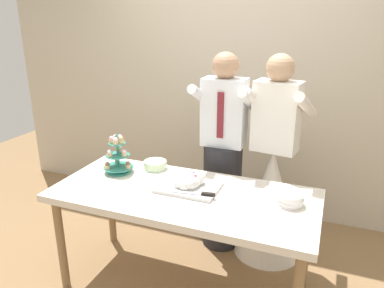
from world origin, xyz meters
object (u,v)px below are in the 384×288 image
(round_cake, at_px, (155,166))
(dessert_table, at_px, (183,202))
(plate_stack, at_px, (290,199))
(cupcake_stand, at_px, (118,156))
(person_groom, at_px, (223,164))
(main_cake_tray, at_px, (189,183))
(person_bride, at_px, (271,189))

(round_cake, bearing_deg, dessert_table, -38.44)
(dessert_table, height_order, plate_stack, plate_stack)
(round_cake, bearing_deg, cupcake_stand, -148.64)
(plate_stack, height_order, round_cake, plate_stack)
(dessert_table, relative_size, cupcake_stand, 5.90)
(dessert_table, xyz_separation_m, person_groom, (0.09, 0.65, 0.05))
(cupcake_stand, height_order, plate_stack, cupcake_stand)
(main_cake_tray, distance_m, person_bride, 0.80)
(round_cake, xyz_separation_m, person_groom, (0.44, 0.37, -0.06))
(person_groom, bearing_deg, plate_stack, -42.38)
(main_cake_tray, bearing_deg, round_cake, 149.90)
(plate_stack, distance_m, person_groom, 0.83)
(dessert_table, height_order, cupcake_stand, cupcake_stand)
(round_cake, xyz_separation_m, person_bride, (0.85, 0.38, -0.23))
(cupcake_stand, height_order, person_groom, person_groom)
(plate_stack, distance_m, round_cake, 1.07)
(dessert_table, distance_m, person_bride, 0.84)
(dessert_table, relative_size, round_cake, 7.50)
(person_groom, height_order, person_bride, same)
(plate_stack, bearing_deg, round_cake, 169.75)
(round_cake, bearing_deg, person_groom, 40.00)
(main_cake_tray, height_order, round_cake, main_cake_tray)
(cupcake_stand, relative_size, main_cake_tray, 0.70)
(person_groom, bearing_deg, round_cake, -140.00)
(cupcake_stand, distance_m, person_bride, 1.25)
(dessert_table, xyz_separation_m, plate_stack, (0.70, 0.09, 0.11))
(dessert_table, height_order, person_groom, person_groom)
(round_cake, bearing_deg, plate_stack, -10.25)
(dessert_table, xyz_separation_m, person_bride, (0.49, 0.66, -0.12))
(main_cake_tray, bearing_deg, plate_stack, 2.07)
(dessert_table, xyz_separation_m, cupcake_stand, (-0.59, 0.13, 0.20))
(plate_stack, relative_size, round_cake, 0.74)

